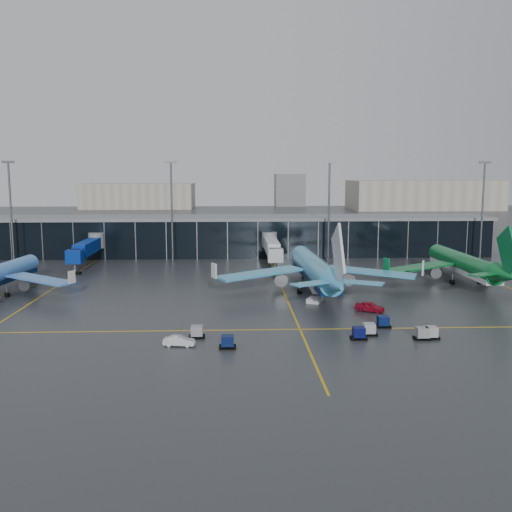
{
  "coord_description": "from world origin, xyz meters",
  "views": [
    {
      "loc": [
        0.28,
        -94.9,
        22.42
      ],
      "look_at": [
        5.0,
        18.0,
        6.0
      ],
      "focal_mm": 40.0,
      "sensor_mm": 36.0,
      "label": 1
    }
  ],
  "objects_px": {
    "airliner_aer_lingus": "(463,252)",
    "service_van_white": "(179,341)",
    "mobile_airstair": "(315,298)",
    "service_van_red": "(370,307)",
    "baggage_carts": "(342,333)",
    "airliner_klm_near": "(314,255)"
  },
  "relations": [
    {
      "from": "airliner_klm_near",
      "to": "mobile_airstair",
      "type": "distance_m",
      "value": 11.52
    },
    {
      "from": "airliner_aer_lingus",
      "to": "service_van_white",
      "type": "bearing_deg",
      "value": -142.45
    },
    {
      "from": "baggage_carts",
      "to": "airliner_klm_near",
      "type": "bearing_deg",
      "value": 88.95
    },
    {
      "from": "airliner_aer_lingus",
      "to": "mobile_airstair",
      "type": "relative_size",
      "value": 10.85
    },
    {
      "from": "mobile_airstair",
      "to": "baggage_carts",
      "type": "bearing_deg",
      "value": -63.5
    },
    {
      "from": "mobile_airstair",
      "to": "airliner_aer_lingus",
      "type": "bearing_deg",
      "value": 52.07
    },
    {
      "from": "airliner_aer_lingus",
      "to": "service_van_red",
      "type": "xyz_separation_m",
      "value": [
        -25.24,
        -24.29,
        -5.57
      ]
    },
    {
      "from": "airliner_klm_near",
      "to": "baggage_carts",
      "type": "xyz_separation_m",
      "value": [
        -0.58,
        -31.54,
        -6.25
      ]
    },
    {
      "from": "airliner_aer_lingus",
      "to": "service_van_red",
      "type": "relative_size",
      "value": 8.67
    },
    {
      "from": "service_van_white",
      "to": "mobile_airstair",
      "type": "bearing_deg",
      "value": -34.31
    },
    {
      "from": "baggage_carts",
      "to": "mobile_airstair",
      "type": "bearing_deg",
      "value": 91.73
    },
    {
      "from": "mobile_airstair",
      "to": "service_van_red",
      "type": "xyz_separation_m",
      "value": [
        8.03,
        -7.11,
        0.05
      ]
    },
    {
      "from": "service_van_white",
      "to": "service_van_red",
      "type": "bearing_deg",
      "value": -52.54
    },
    {
      "from": "airliner_klm_near",
      "to": "baggage_carts",
      "type": "height_order",
      "value": "airliner_klm_near"
    },
    {
      "from": "airliner_aer_lingus",
      "to": "service_van_red",
      "type": "height_order",
      "value": "airliner_aer_lingus"
    },
    {
      "from": "airliner_aer_lingus",
      "to": "service_van_white",
      "type": "distance_m",
      "value": 69.1
    },
    {
      "from": "airliner_klm_near",
      "to": "baggage_carts",
      "type": "bearing_deg",
      "value": -93.03
    },
    {
      "from": "airliner_aer_lingus",
      "to": "service_van_white",
      "type": "xyz_separation_m",
      "value": [
        -54.7,
        -41.84,
        -5.7
      ]
    },
    {
      "from": "mobile_airstair",
      "to": "service_van_red",
      "type": "bearing_deg",
      "value": -16.77
    },
    {
      "from": "airliner_klm_near",
      "to": "service_van_red",
      "type": "relative_size",
      "value": 9.53
    },
    {
      "from": "airliner_klm_near",
      "to": "baggage_carts",
      "type": "relative_size",
      "value": 1.34
    },
    {
      "from": "baggage_carts",
      "to": "service_van_red",
      "type": "distance_m",
      "value": 16.55
    }
  ]
}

